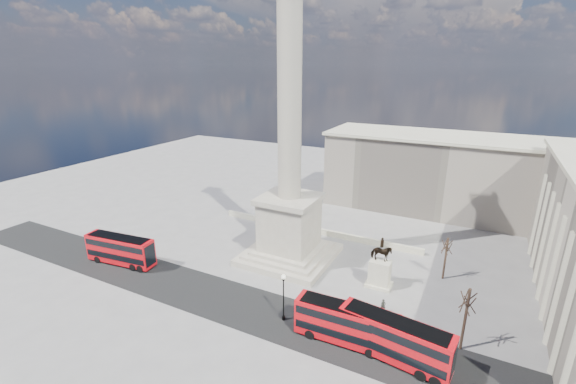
# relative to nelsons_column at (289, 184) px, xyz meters

# --- Properties ---
(ground) EXTENTS (180.00, 180.00, 0.00)m
(ground) POSITION_rel_nelsons_column_xyz_m (0.00, -5.00, -12.92)
(ground) COLOR gray
(ground) RESTS_ON ground
(asphalt_road) EXTENTS (120.00, 9.00, 0.01)m
(asphalt_road) POSITION_rel_nelsons_column_xyz_m (5.00, -15.00, -12.91)
(asphalt_road) COLOR black
(asphalt_road) RESTS_ON ground
(nelsons_column) EXTENTS (14.00, 14.00, 49.85)m
(nelsons_column) POSITION_rel_nelsons_column_xyz_m (0.00, 0.00, 0.00)
(nelsons_column) COLOR #B1A894
(nelsons_column) RESTS_ON ground
(balustrade_wall) EXTENTS (40.00, 0.60, 1.10)m
(balustrade_wall) POSITION_rel_nelsons_column_xyz_m (0.00, 11.00, -12.37)
(balustrade_wall) COLOR beige
(balustrade_wall) RESTS_ON ground
(building_northeast) EXTENTS (51.00, 17.00, 16.60)m
(building_northeast) POSITION_rel_nelsons_column_xyz_m (20.00, 35.00, -4.59)
(building_northeast) COLOR #B3A793
(building_northeast) RESTS_ON ground
(red_bus_a) EXTENTS (11.93, 4.01, 4.74)m
(red_bus_a) POSITION_rel_nelsons_column_xyz_m (-23.09, -14.26, -10.43)
(red_bus_a) COLOR red
(red_bus_a) RESTS_ON ground
(red_bus_b) EXTENTS (11.87, 3.07, 4.78)m
(red_bus_b) POSITION_rel_nelsons_column_xyz_m (15.21, -15.51, -10.41)
(red_bus_b) COLOR red
(red_bus_b) RESTS_ON ground
(red_bus_c) EXTENTS (12.45, 4.38, 4.94)m
(red_bus_c) POSITION_rel_nelsons_column_xyz_m (20.75, -15.70, -10.33)
(red_bus_c) COLOR red
(red_bus_c) RESTS_ON ground
(victorian_lamp) EXTENTS (0.55, 0.55, 6.44)m
(victorian_lamp) POSITION_rel_nelsons_column_xyz_m (6.89, -15.12, -9.13)
(victorian_lamp) COLOR black
(victorian_lamp) RESTS_ON ground
(equestrian_statue) EXTENTS (3.67, 2.75, 7.72)m
(equestrian_statue) POSITION_rel_nelsons_column_xyz_m (15.55, -1.84, -10.26)
(equestrian_statue) COLOR beige
(equestrian_statue) RESTS_ON ground
(bare_tree_near) EXTENTS (1.88, 1.88, 8.23)m
(bare_tree_near) POSITION_rel_nelsons_column_xyz_m (27.18, -10.57, -6.43)
(bare_tree_near) COLOR #332319
(bare_tree_near) RESTS_ON ground
(bare_tree_mid) EXTENTS (1.86, 1.86, 7.05)m
(bare_tree_mid) POSITION_rel_nelsons_column_xyz_m (23.63, 4.60, -7.36)
(bare_tree_mid) COLOR #332319
(bare_tree_mid) RESTS_ON ground
(bare_tree_far) EXTENTS (1.61, 1.61, 6.59)m
(bare_tree_far) POSITION_rel_nelsons_column_xyz_m (38.08, 6.05, -7.73)
(bare_tree_far) COLOR #332319
(bare_tree_far) RESTS_ON ground
(pedestrian_walking) EXTENTS (0.79, 0.66, 1.83)m
(pedestrian_walking) POSITION_rel_nelsons_column_xyz_m (17.63, -7.75, -12.00)
(pedestrian_walking) COLOR black
(pedestrian_walking) RESTS_ON ground
(pedestrian_standing) EXTENTS (1.07, 1.05, 1.74)m
(pedestrian_standing) POSITION_rel_nelsons_column_xyz_m (22.41, -11.50, -12.05)
(pedestrian_standing) COLOR black
(pedestrian_standing) RESTS_ON ground
(pedestrian_crossing) EXTENTS (0.59, 1.09, 1.76)m
(pedestrian_crossing) POSITION_rel_nelsons_column_xyz_m (16.33, -11.40, -12.04)
(pedestrian_crossing) COLOR black
(pedestrian_crossing) RESTS_ON ground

